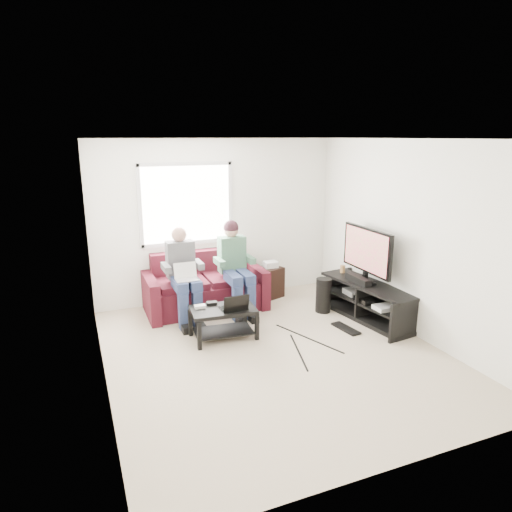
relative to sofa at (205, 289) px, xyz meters
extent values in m
plane|color=#C7B29B|center=(0.36, -1.82, -0.32)|extent=(4.50, 4.50, 0.00)
plane|color=white|center=(0.36, -1.82, 2.28)|extent=(4.50, 4.50, 0.00)
plane|color=white|center=(0.36, 0.43, 0.98)|extent=(4.50, 0.00, 4.50)
plane|color=white|center=(0.36, -4.07, 0.98)|extent=(4.50, 0.00, 4.50)
plane|color=white|center=(-1.64, -1.82, 0.98)|extent=(0.00, 4.50, 4.50)
plane|color=white|center=(2.36, -1.82, 0.98)|extent=(0.00, 4.50, 4.50)
cube|color=white|center=(-0.14, 0.42, 1.28)|extent=(1.40, 0.01, 1.20)
cube|color=silver|center=(-0.14, 0.41, 1.28)|extent=(1.48, 0.04, 1.28)
cube|color=#4D131D|center=(0.00, -0.05, -0.11)|extent=(1.54, 0.83, 0.43)
cube|color=#4D131D|center=(0.00, 0.31, 0.33)|extent=(1.53, 0.21, 0.44)
cube|color=#4D131D|center=(-0.84, -0.05, -0.01)|extent=(0.16, 0.92, 0.61)
cube|color=#4D131D|center=(0.84, -0.05, -0.01)|extent=(0.16, 0.92, 0.61)
cube|color=#4D131D|center=(-0.38, -0.07, 0.16)|extent=(0.72, 0.70, 0.10)
cube|color=#4D131D|center=(0.38, -0.07, 0.16)|extent=(0.72, 0.70, 0.10)
cube|color=navy|center=(-0.50, -0.49, 0.28)|extent=(0.16, 0.45, 0.14)
cube|color=navy|center=(-0.30, -0.49, 0.28)|extent=(0.16, 0.45, 0.14)
cube|color=navy|center=(-0.50, -0.68, -0.06)|extent=(0.13, 0.13, 0.53)
cube|color=navy|center=(-0.30, -0.68, -0.06)|extent=(0.13, 0.13, 0.53)
cube|color=#5C5C61|center=(-0.40, -0.17, 0.56)|extent=(0.40, 0.22, 0.55)
sphere|color=tan|center=(-0.40, -0.15, 0.93)|extent=(0.22, 0.22, 0.22)
cube|color=navy|center=(0.30, -0.49, 0.28)|extent=(0.16, 0.45, 0.14)
cube|color=navy|center=(0.50, -0.49, 0.28)|extent=(0.16, 0.45, 0.14)
cube|color=navy|center=(0.30, -0.68, -0.06)|extent=(0.13, 0.13, 0.53)
cube|color=navy|center=(0.50, -0.68, -0.06)|extent=(0.13, 0.13, 0.53)
cube|color=#585A5B|center=(0.40, -0.17, 0.56)|extent=(0.40, 0.22, 0.55)
sphere|color=tan|center=(0.40, -0.15, 0.93)|extent=(0.22, 0.22, 0.22)
sphere|color=#2E171E|center=(0.40, -0.15, 0.97)|extent=(0.23, 0.23, 0.23)
cube|color=black|center=(-0.08, -1.16, 0.08)|extent=(0.89, 0.59, 0.05)
cube|color=black|center=(-0.08, -1.16, -0.23)|extent=(0.80, 0.50, 0.02)
cube|color=black|center=(-0.47, -1.39, -0.13)|extent=(0.05, 0.05, 0.37)
cube|color=black|center=(0.32, -1.39, -0.13)|extent=(0.05, 0.05, 0.37)
cube|color=black|center=(-0.47, -0.93, -0.13)|extent=(0.05, 0.05, 0.37)
cube|color=black|center=(0.32, -0.93, -0.13)|extent=(0.05, 0.05, 0.37)
cube|color=silver|center=(-0.36, -1.04, 0.12)|extent=(0.14, 0.09, 0.04)
cube|color=black|center=(-0.18, -0.98, 0.12)|extent=(0.15, 0.11, 0.04)
cube|color=gray|center=(0.22, -1.01, 0.12)|extent=(0.14, 0.09, 0.04)
cube|color=black|center=(2.11, -1.33, 0.20)|extent=(0.71, 1.68, 0.04)
cube|color=black|center=(2.11, -1.33, -0.05)|extent=(0.66, 1.61, 0.03)
cube|color=black|center=(2.11, -1.33, -0.29)|extent=(0.71, 1.68, 0.06)
cube|color=black|center=(2.11, -2.12, -0.05)|extent=(0.49, 0.11, 0.54)
cube|color=black|center=(2.11, -0.53, -0.05)|extent=(0.49, 0.11, 0.54)
cube|color=black|center=(2.11, -1.23, 0.24)|extent=(0.12, 0.40, 0.04)
cube|color=black|center=(2.11, -1.23, 0.32)|extent=(0.06, 0.06, 0.12)
cube|color=black|center=(2.11, -1.23, 0.71)|extent=(0.05, 1.10, 0.65)
cube|color=#C42E61|center=(2.08, -1.23, 0.71)|extent=(0.01, 1.01, 0.58)
cube|color=black|center=(1.99, -1.23, 0.27)|extent=(0.12, 0.50, 0.10)
cylinder|color=olive|center=(2.06, -0.70, 0.28)|extent=(0.08, 0.08, 0.12)
cube|color=silver|center=(2.11, -1.73, 0.00)|extent=(0.30, 0.22, 0.06)
cube|color=gray|center=(2.11, -1.03, 0.01)|extent=(0.34, 0.26, 0.08)
cube|color=black|center=(2.11, -1.38, 0.00)|extent=(0.38, 0.30, 0.07)
cylinder|color=black|center=(1.64, -0.84, -0.05)|extent=(0.23, 0.23, 0.53)
cube|color=black|center=(1.60, -1.55, -0.31)|extent=(0.22, 0.49, 0.03)
cube|color=black|center=(1.17, 0.10, -0.06)|extent=(0.34, 0.34, 0.51)
cube|color=silver|center=(1.17, 0.10, 0.24)|extent=(0.22, 0.18, 0.10)
camera|label=1|loc=(-1.81, -6.57, 2.31)|focal=32.00mm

